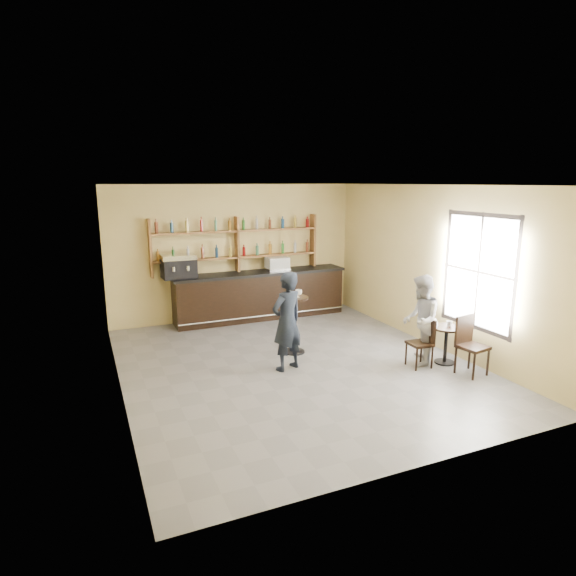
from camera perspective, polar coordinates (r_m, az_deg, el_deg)
name	(u,v)px	position (r m, az deg, el deg)	size (l,w,h in m)	color
floor	(295,365)	(8.86, 0.88, -9.07)	(7.00, 7.00, 0.00)	slate
ceiling	(296,185)	(8.23, 0.96, 12.11)	(7.00, 7.00, 0.00)	white
wall_back	(236,252)	(11.63, -6.22, 4.25)	(7.00, 7.00, 0.00)	tan
wall_front	(427,336)	(5.50, 16.18, -5.54)	(7.00, 7.00, 0.00)	tan
wall_left	(114,294)	(7.69, -19.90, -0.70)	(7.00, 7.00, 0.00)	tan
wall_right	(433,267)	(10.00, 16.80, 2.43)	(7.00, 7.00, 0.00)	tan
window_pane	(479,272)	(9.11, 21.65, 1.78)	(2.00, 2.00, 0.00)	white
window_frame	(478,272)	(9.10, 21.62, 1.77)	(0.04, 1.70, 2.10)	black
shelf_unit	(237,244)	(11.48, -6.05, 5.20)	(4.00, 0.26, 1.40)	brown
liquor_bottles	(237,237)	(11.46, -6.07, 6.04)	(3.68, 0.10, 1.00)	#8C5919
bar_counter	(260,295)	(11.65, -3.31, -0.83)	(4.24, 0.83, 1.15)	black
espresso_machine	(179,266)	(10.99, -12.83, 2.52)	(0.73, 0.47, 0.52)	black
pastry_case	(277,264)	(11.66, -1.30, 2.89)	(0.53, 0.43, 0.32)	silver
pedestal_table	(294,325)	(9.29, 0.72, -4.39)	(0.54, 0.54, 1.11)	black
napkin	(294,297)	(9.14, 0.73, -1.04)	(0.15, 0.15, 0.00)	white
donut	(295,296)	(9.13, 0.82, -0.90)	(0.12, 0.12, 0.04)	#BA8744
cup_pedestal	(299,292)	(9.27, 1.27, -0.52)	(0.13, 0.13, 0.11)	white
man_main	(287,321)	(8.38, -0.12, -3.98)	(0.64, 0.42, 1.76)	black
cafe_table	(446,345)	(9.28, 18.17, -6.43)	(0.55, 0.55, 0.69)	black
cup_cafe	(449,324)	(9.19, 18.58, -4.04)	(0.11, 0.11, 0.10)	white
chair_west	(420,343)	(8.94, 15.34, -6.31)	(0.38, 0.38, 0.88)	black
chair_south	(473,346)	(8.85, 21.06, -6.46)	(0.44, 0.44, 1.02)	black
patron_second	(421,320)	(8.97, 15.44, -3.70)	(0.80, 0.62, 1.65)	gray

